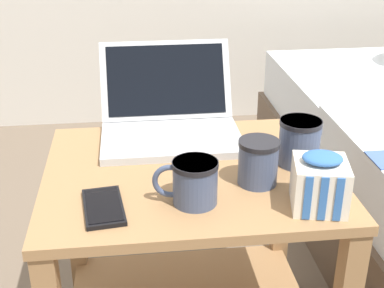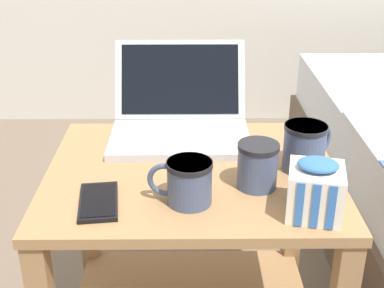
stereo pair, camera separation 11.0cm
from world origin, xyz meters
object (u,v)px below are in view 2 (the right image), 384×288
object	(u,v)px
mug_front_left	(258,162)
laptop	(180,118)
mug_mid_center	(188,180)
cell_phone	(99,201)
snack_bag	(315,189)
mug_front_right	(306,145)

from	to	relation	value
mug_front_left	laptop	bearing A→B (deg)	121.69
laptop	mug_mid_center	bearing A→B (deg)	-86.67
mug_mid_center	cell_phone	xyz separation A→B (m)	(-0.17, -0.00, -0.04)
snack_bag	mug_front_left	bearing A→B (deg)	131.03
cell_phone	mug_mid_center	bearing A→B (deg)	1.56
laptop	snack_bag	xyz separation A→B (m)	(0.26, -0.37, 0.01)
laptop	mug_front_right	bearing A→B (deg)	-34.94
laptop	snack_bag	world-z (taller)	laptop
mug_front_left	mug_mid_center	xyz separation A→B (m)	(-0.14, -0.06, -0.00)
laptop	cell_phone	distance (m)	0.37
mug_front_right	mug_mid_center	bearing A→B (deg)	-151.68
laptop	mug_front_left	distance (m)	0.31
laptop	cell_phone	world-z (taller)	laptop
laptop	cell_phone	size ratio (longest dim) A/B	2.29
laptop	mug_front_left	xyz separation A→B (m)	(0.16, -0.26, 0.01)
mug_mid_center	cell_phone	world-z (taller)	mug_mid_center
laptop	mug_mid_center	size ratio (longest dim) A/B	2.63
snack_bag	laptop	bearing A→B (deg)	124.62
laptop	mug_front_right	distance (m)	0.33
laptop	mug_front_right	world-z (taller)	laptop
mug_mid_center	snack_bag	distance (m)	0.24
mug_mid_center	mug_front_left	bearing A→B (deg)	24.14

